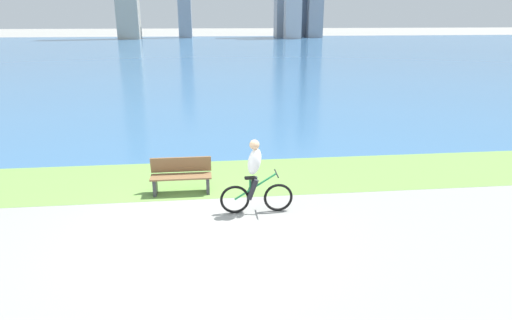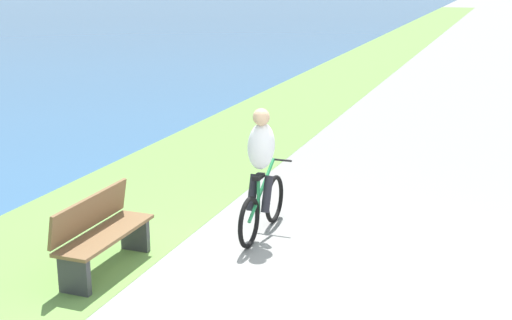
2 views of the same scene
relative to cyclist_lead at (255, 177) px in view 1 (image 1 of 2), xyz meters
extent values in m
plane|color=gray|center=(-1.27, -0.81, -0.84)|extent=(300.00, 300.00, 0.00)
cube|color=#6B9947|center=(-1.27, 2.30, -0.84)|extent=(120.00, 2.87, 0.01)
cube|color=#386693|center=(-1.27, 45.99, -0.84)|extent=(300.00, 84.51, 0.00)
torus|color=black|center=(0.53, 0.00, -0.51)|extent=(0.66, 0.06, 0.66)
torus|color=black|center=(-0.46, 0.00, -0.51)|extent=(0.66, 0.06, 0.66)
cylinder|color=#268C4C|center=(0.01, 0.00, -0.22)|extent=(0.96, 0.04, 0.62)
cylinder|color=#268C4C|center=(-0.11, 0.00, -0.27)|extent=(0.04, 0.04, 0.48)
cube|color=black|center=(-0.11, 0.00, -0.01)|extent=(0.24, 0.10, 0.05)
cylinder|color=black|center=(0.48, 0.00, 0.07)|extent=(0.03, 0.52, 0.03)
ellipsoid|color=white|center=(-0.01, 0.00, 0.37)|extent=(0.40, 0.36, 0.65)
sphere|color=#D8AD84|center=(-0.01, 0.00, 0.75)|extent=(0.22, 0.22, 0.22)
cylinder|color=#26262D|center=(-0.06, 0.10, -0.25)|extent=(0.27, 0.11, 0.49)
cylinder|color=#26262D|center=(-0.06, -0.10, -0.25)|extent=(0.27, 0.11, 0.49)
cube|color=brown|center=(-1.70, 1.29, -0.39)|extent=(1.50, 0.45, 0.04)
cube|color=brown|center=(-1.70, 1.49, -0.14)|extent=(1.50, 0.11, 0.40)
cube|color=#38383D|center=(-1.05, 1.29, -0.62)|extent=(0.08, 0.37, 0.45)
cube|color=#38383D|center=(-2.35, 1.29, -0.62)|extent=(0.08, 0.37, 0.45)
camera|label=1|loc=(-0.99, -8.97, 3.40)|focal=30.64mm
camera|label=2|loc=(-8.16, -2.95, 2.57)|focal=49.05mm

